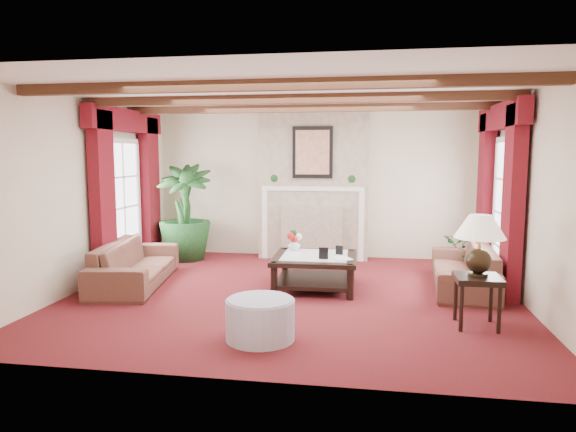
% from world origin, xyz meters
% --- Properties ---
extents(floor, '(6.00, 6.00, 0.00)m').
position_xyz_m(floor, '(0.00, 0.00, 0.00)').
color(floor, '#4A100D').
rests_on(floor, ground).
extents(ceiling, '(6.00, 6.00, 0.00)m').
position_xyz_m(ceiling, '(0.00, 0.00, 2.70)').
color(ceiling, white).
rests_on(ceiling, floor).
extents(back_wall, '(6.00, 0.02, 2.70)m').
position_xyz_m(back_wall, '(0.00, 2.75, 1.35)').
color(back_wall, beige).
rests_on(back_wall, ground).
extents(left_wall, '(0.02, 5.50, 2.70)m').
position_xyz_m(left_wall, '(-3.00, 0.00, 1.35)').
color(left_wall, beige).
rests_on(left_wall, ground).
extents(right_wall, '(0.02, 5.50, 2.70)m').
position_xyz_m(right_wall, '(3.00, 0.00, 1.35)').
color(right_wall, beige).
rests_on(right_wall, ground).
extents(ceiling_beams, '(6.00, 3.00, 0.12)m').
position_xyz_m(ceiling_beams, '(0.00, 0.00, 2.64)').
color(ceiling_beams, '#391F12').
rests_on(ceiling_beams, ceiling).
extents(fireplace, '(2.00, 0.52, 2.70)m').
position_xyz_m(fireplace, '(0.00, 2.55, 2.70)').
color(fireplace, tan).
rests_on(fireplace, ground).
extents(french_door_left, '(0.10, 1.10, 2.16)m').
position_xyz_m(french_door_left, '(-2.97, 1.00, 2.13)').
color(french_door_left, white).
rests_on(french_door_left, ground).
extents(french_door_right, '(0.10, 1.10, 2.16)m').
position_xyz_m(french_door_right, '(2.97, 1.00, 2.13)').
color(french_door_right, white).
rests_on(french_door_right, ground).
extents(curtains_left, '(0.20, 2.40, 2.55)m').
position_xyz_m(curtains_left, '(-2.86, 1.00, 2.55)').
color(curtains_left, '#540B12').
rests_on(curtains_left, ground).
extents(curtains_right, '(0.20, 2.40, 2.55)m').
position_xyz_m(curtains_right, '(2.86, 1.00, 2.55)').
color(curtains_right, '#540B12').
rests_on(curtains_right, ground).
extents(sofa_left, '(2.35, 1.33, 0.84)m').
position_xyz_m(sofa_left, '(-2.38, 0.17, 0.42)').
color(sofa_left, black).
rests_on(sofa_left, ground).
extents(sofa_right, '(2.15, 0.94, 0.80)m').
position_xyz_m(sofa_right, '(2.37, 0.70, 0.40)').
color(sofa_right, black).
rests_on(sofa_right, ground).
extents(potted_palm, '(1.41, 1.98, 0.97)m').
position_xyz_m(potted_palm, '(-2.30, 2.02, 0.49)').
color(potted_palm, black).
rests_on(potted_palm, ground).
extents(small_plant, '(1.18, 1.22, 0.62)m').
position_xyz_m(small_plant, '(2.60, 1.70, 0.31)').
color(small_plant, black).
rests_on(small_plant, ground).
extents(coffee_table, '(1.20, 1.20, 0.48)m').
position_xyz_m(coffee_table, '(0.27, 0.35, 0.24)').
color(coffee_table, black).
rests_on(coffee_table, ground).
extents(side_table, '(0.58, 0.58, 0.58)m').
position_xyz_m(side_table, '(2.23, -0.99, 0.29)').
color(side_table, black).
rests_on(side_table, ground).
extents(ottoman, '(0.72, 0.72, 0.42)m').
position_xyz_m(ottoman, '(-0.07, -1.77, 0.21)').
color(ottoman, '#A19CB1').
rests_on(ottoman, ground).
extents(table_lamp, '(0.55, 0.55, 0.70)m').
position_xyz_m(table_lamp, '(2.23, -0.99, 0.93)').
color(table_lamp, black).
rests_on(table_lamp, side_table).
extents(flower_vase, '(0.27, 0.27, 0.18)m').
position_xyz_m(flower_vase, '(-0.08, 0.68, 0.57)').
color(flower_vase, silver).
rests_on(flower_vase, coffee_table).
extents(book, '(0.23, 0.19, 0.29)m').
position_xyz_m(book, '(0.58, 0.10, 0.62)').
color(book, black).
rests_on(book, coffee_table).
extents(photo_frame_a, '(0.13, 0.03, 0.17)m').
position_xyz_m(photo_frame_a, '(0.41, 0.08, 0.56)').
color(photo_frame_a, black).
rests_on(photo_frame_a, coffee_table).
extents(photo_frame_b, '(0.11, 0.06, 0.14)m').
position_xyz_m(photo_frame_b, '(0.61, 0.44, 0.55)').
color(photo_frame_b, black).
rests_on(photo_frame_b, coffee_table).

